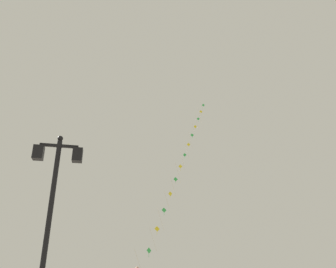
# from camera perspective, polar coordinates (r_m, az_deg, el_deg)

# --- Properties ---
(twin_lantern_lamp_post) EXTENTS (1.36, 0.28, 5.32)m
(twin_lantern_lamp_post) POSITION_cam_1_polar(r_m,az_deg,el_deg) (9.44, -19.89, -9.72)
(twin_lantern_lamp_post) COLOR black
(twin_lantern_lamp_post) RESTS_ON ground_plane
(kite_train) EXTENTS (10.25, 14.46, 21.56)m
(kite_train) POSITION_cam_1_polar(r_m,az_deg,el_deg) (31.23, 2.58, -4.89)
(kite_train) COLOR brown
(kite_train) RESTS_ON ground_plane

